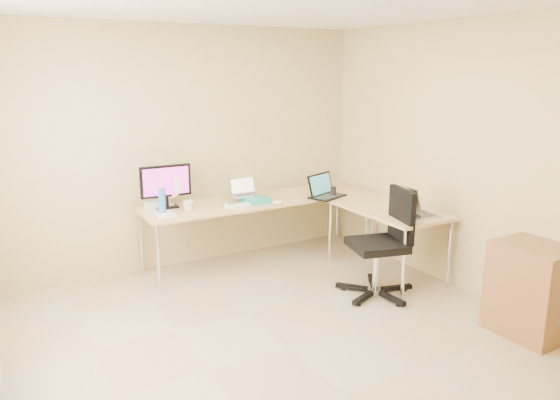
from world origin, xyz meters
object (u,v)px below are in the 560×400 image
desk_fan (169,192)px  desk_main (261,231)px  water_bottle (162,201)px  monitor (166,186)px  laptop_black (328,186)px  laptop_center (245,187)px  desk_return (386,241)px  office_chair (377,246)px  keyboard (245,204)px  mug (188,206)px  laptop_return (421,204)px  cabinet (531,292)px

desk_fan → desk_main: bearing=3.2°
desk_fan → water_bottle: bearing=-107.7°
monitor → laptop_black: (1.72, -0.44, -0.09)m
monitor → laptop_center: 0.86m
desk_return → desk_main: bearing=134.3°
desk_fan → office_chair: desk_fan is taller
office_chair → keyboard: bearing=137.6°
desk_main → desk_fan: 1.13m
office_chair → laptop_center: bearing=131.3°
mug → laptop_return: bearing=-34.0°
desk_main → keyboard: size_ratio=6.23×
desk_return → water_bottle: size_ratio=5.14×
water_bottle → desk_main: bearing=1.6°
keyboard → water_bottle: (-0.86, 0.13, 0.12)m
desk_return → monitor: (-2.00, 1.15, 0.59)m
desk_main → cabinet: 2.85m
laptop_black → mug: (-1.57, 0.20, -0.08)m
laptop_center → desk_fan: desk_fan is taller
desk_main → laptop_return: size_ratio=7.25×
monitor → laptop_black: 1.78m
desk_fan → laptop_black: bearing=-1.7°
laptop_black → water_bottle: laptop_black is taller
desk_main → desk_fan: (-0.98, 0.20, 0.52)m
laptop_center → water_bottle: (-0.95, -0.05, -0.03)m
laptop_center → keyboard: (-0.09, -0.17, -0.14)m
laptop_black → monitor: bearing=144.5°
monitor → mug: (0.15, -0.25, -0.17)m
desk_return → laptop_black: (-0.27, 0.70, 0.50)m
desk_return → cabinet: 1.62m
keyboard → water_bottle: water_bottle is taller
mug → laptop_return: (1.92, -1.30, 0.07)m
laptop_center → laptop_return: 1.87m
laptop_black → office_chair: 1.15m
desk_return → mug: size_ratio=11.46×
desk_return → monitor: monitor is taller
laptop_black → office_chair: (-0.17, -1.08, -0.36)m
mug → laptop_return: size_ratio=0.31×
desk_return → desk_fan: bearing=148.4°
water_bottle → office_chair: (1.66, -1.34, -0.36)m
monitor → cabinet: monitor is taller
water_bottle → mug: bearing=-14.4°
monitor → office_chair: monitor is taller
laptop_center → mug: 0.72m
laptop_center → monitor: bearing=170.1°
desk_return → mug: 2.10m
water_bottle → office_chair: office_chair is taller
laptop_return → cabinet: bearing=-168.4°
laptop_black → desk_return: bearing=-89.7°
desk_main → monitor: (-1.02, 0.15, 0.59)m
desk_main → office_chair: bearing=-68.8°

